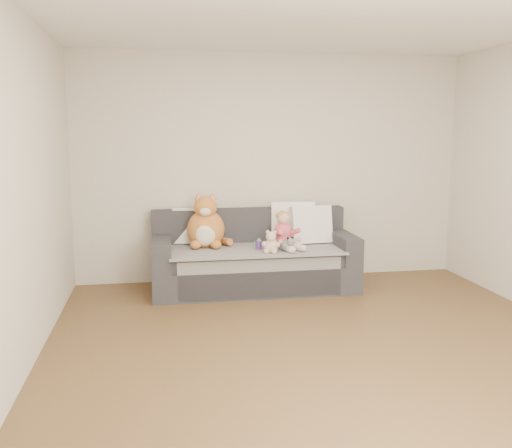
{
  "coord_description": "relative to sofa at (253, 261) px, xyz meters",
  "views": [
    {
      "loc": [
        -1.29,
        -4.0,
        1.73
      ],
      "look_at": [
        -0.29,
        1.87,
        0.75
      ],
      "focal_mm": 40.0,
      "sensor_mm": 36.0,
      "label": 1
    }
  ],
  "objects": [
    {
      "name": "sofa",
      "position": [
        0.0,
        0.0,
        0.0
      ],
      "size": [
        2.2,
        0.94,
        0.85
      ],
      "color": "#2C2B31",
      "rests_on": "ground"
    },
    {
      "name": "cushion_right_front",
      "position": [
        0.67,
        0.07,
        0.37
      ],
      "size": [
        0.48,
        0.25,
        0.43
      ],
      "rotation": [
        0.0,
        0.0,
        0.09
      ],
      "color": "white",
      "rests_on": "sofa"
    },
    {
      "name": "cushion_right_back",
      "position": [
        0.5,
        0.22,
        0.39
      ],
      "size": [
        0.52,
        0.29,
        0.46
      ],
      "rotation": [
        0.0,
        0.0,
        -0.14
      ],
      "color": "white",
      "rests_on": "sofa"
    },
    {
      "name": "plush_cat",
      "position": [
        -0.51,
        0.06,
        0.39
      ],
      "size": [
        0.5,
        0.42,
        0.63
      ],
      "rotation": [
        0.0,
        0.0,
        -0.11
      ],
      "color": "#C6672C",
      "rests_on": "sofa"
    },
    {
      "name": "room_shell",
      "position": [
        0.29,
        -1.64,
        0.99
      ],
      "size": [
        5.0,
        5.0,
        5.0
      ],
      "color": "brown",
      "rests_on": "ground"
    },
    {
      "name": "plush_cow",
      "position": [
        0.31,
        -0.33,
        0.23
      ],
      "size": [
        0.13,
        0.2,
        0.17
      ],
      "rotation": [
        0.0,
        0.0,
        0.35
      ],
      "color": "white",
      "rests_on": "sofa"
    },
    {
      "name": "toddler",
      "position": [
        0.31,
        -0.18,
        0.34
      ],
      "size": [
        0.3,
        0.42,
        0.41
      ],
      "rotation": [
        0.0,
        0.0,
        0.37
      ],
      "color": "#DC4D62",
      "rests_on": "sofa"
    },
    {
      "name": "sippy_cup",
      "position": [
        0.03,
        -0.17,
        0.23
      ],
      "size": [
        0.11,
        0.08,
        0.12
      ],
      "rotation": [
        0.0,
        0.0,
        -0.18
      ],
      "color": "#5C348E",
      "rests_on": "sofa"
    },
    {
      "name": "cushion_left",
      "position": [
        -0.65,
        0.27,
        0.36
      ],
      "size": [
        0.46,
        0.28,
        0.41
      ],
      "rotation": [
        0.0,
        0.0,
        -0.21
      ],
      "color": "white",
      "rests_on": "sofa"
    },
    {
      "name": "teddy_bear",
      "position": [
        0.13,
        -0.38,
        0.26
      ],
      "size": [
        0.18,
        0.15,
        0.24
      ],
      "rotation": [
        0.0,
        0.0,
        -0.4
      ],
      "color": "beige",
      "rests_on": "sofa"
    }
  ]
}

